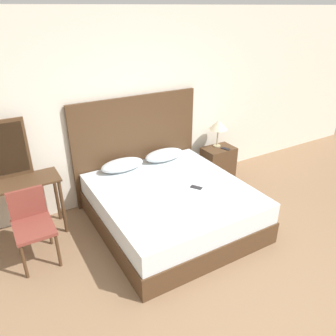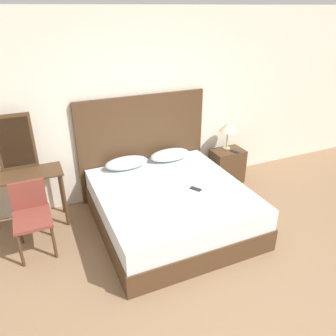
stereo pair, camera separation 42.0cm
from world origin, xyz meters
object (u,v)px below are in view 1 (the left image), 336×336
bed (172,207)px  table_lamp (218,125)px  phone_on_nightstand (226,149)px  vanity_desk (20,193)px  phone_on_bed (196,187)px  chair (32,221)px  nightstand (218,163)px

bed → table_lamp: size_ratio=4.38×
phone_on_nightstand → vanity_desk: vanity_desk is taller
phone_on_bed → chair: 2.02m
vanity_desk → bed: bearing=-22.9°
table_lamp → vanity_desk: 3.12m
bed → chair: bearing=171.2°
nightstand → chair: chair is taller
nightstand → table_lamp: bearing=81.4°
table_lamp → vanity_desk: table_lamp is taller
vanity_desk → chair: (0.04, -0.47, -0.14)m
bed → chair: (-1.69, 0.26, 0.22)m
phone_on_bed → chair: (-1.98, 0.41, -0.07)m
bed → nightstand: (1.37, 0.75, 0.00)m
nightstand → vanity_desk: 3.12m
vanity_desk → chair: chair is taller
nightstand → phone_on_nightstand: size_ratio=3.43×
nightstand → chair: bearing=-170.9°
phone_on_bed → table_lamp: table_lamp is taller
phone_on_nightstand → bed: bearing=-155.2°
bed → phone_on_nightstand: 1.60m
bed → phone_on_bed: phone_on_bed is taller
table_lamp → phone_on_bed: bearing=-138.4°
phone_on_bed → table_lamp: 1.51m
nightstand → bed: bearing=-151.2°
bed → nightstand: 1.56m
phone_on_nightstand → vanity_desk: (-3.16, 0.07, 0.06)m
nightstand → table_lamp: table_lamp is taller
nightstand → vanity_desk: bearing=-179.6°
table_lamp → phone_on_nightstand: bearing=-71.7°
phone_on_nightstand → table_lamp: bearing=108.3°
phone_on_bed → nightstand: size_ratio=0.29×
vanity_desk → phone_on_bed: bearing=-23.6°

